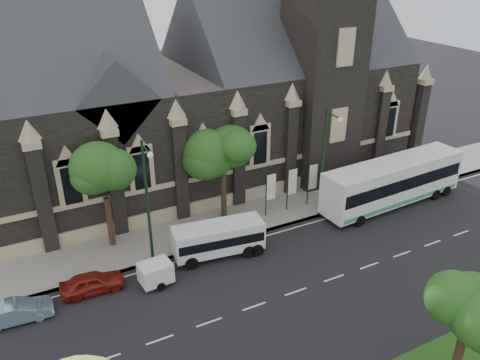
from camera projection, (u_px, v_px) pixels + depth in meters
ground at (254, 306)px, 29.08m from camera, size 160.00×160.00×0.00m
sidewalk at (194, 231)px, 36.64m from camera, size 80.00×5.00×0.15m
museum at (204, 90)px, 42.62m from camera, size 40.00×17.70×29.90m
tree_park_east at (470, 308)px, 22.17m from camera, size 3.40×3.40×6.28m
tree_walk_right at (224, 149)px, 36.42m from camera, size 4.08×4.08×7.80m
tree_walk_left at (106, 173)px, 32.73m from camera, size 3.91×3.91×7.64m
street_lamp_near at (325, 158)px, 36.64m from camera, size 0.36×1.88×9.00m
street_lamp_mid at (148, 198)px, 30.86m from camera, size 0.36×1.88×9.00m
banner_flag_left at (269, 190)px, 37.83m from camera, size 0.90×0.10×4.00m
banner_flag_center at (291, 185)px, 38.65m from camera, size 0.90×0.10×4.00m
banner_flag_right at (311, 180)px, 39.48m from camera, size 0.90×0.10×4.00m
tour_coach at (393, 181)px, 39.80m from camera, size 13.51×3.63×3.90m
shuttle_bus at (219, 238)px, 33.37m from camera, size 6.54×3.01×2.44m
box_trailer at (156, 273)px, 30.65m from camera, size 2.97×1.75×1.56m
sedan at (17, 312)px, 27.73m from camera, size 4.00×1.60×1.29m
car_far_red at (92, 282)px, 30.09m from camera, size 4.03×1.79×1.35m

